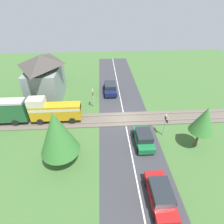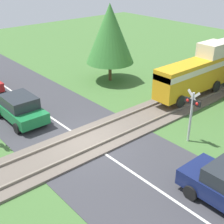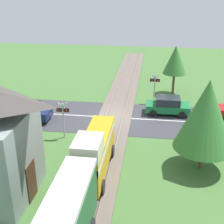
{
  "view_description": "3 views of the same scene",
  "coord_description": "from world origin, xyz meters",
  "views": [
    {
      "loc": [
        -17.46,
        2.67,
        13.4
      ],
      "look_at": [
        0.0,
        1.6,
        1.2
      ],
      "focal_mm": 28.0,
      "sensor_mm": 36.0,
      "label": 1
    },
    {
      "loc": [
        10.93,
        -7.76,
        8.32
      ],
      "look_at": [
        0.0,
        1.6,
        1.2
      ],
      "focal_mm": 50.0,
      "sensor_mm": 36.0,
      "label": 2
    },
    {
      "loc": [
        -3.02,
        23.42,
        10.62
      ],
      "look_at": [
        0.0,
        1.6,
        1.2
      ],
      "focal_mm": 50.0,
      "sensor_mm": 36.0,
      "label": 3
    }
  ],
  "objects": [
    {
      "name": "ground_plane",
      "position": [
        0.0,
        0.0,
        0.0
      ],
      "size": [
        60.0,
        60.0,
        0.0
      ],
      "primitive_type": "plane",
      "color": "#426B33"
    },
    {
      "name": "road_surface",
      "position": [
        0.0,
        0.0,
        0.01
      ],
      "size": [
        48.0,
        6.4,
        0.02
      ],
      "color": "#38383D",
      "rests_on": "ground_plane"
    },
    {
      "name": "track_bed",
      "position": [
        0.0,
        0.0,
        0.07
      ],
      "size": [
        2.8,
        48.0,
        0.24
      ],
      "color": "#665B51",
      "rests_on": "ground_plane"
    },
    {
      "name": "car_near_crossing",
      "position": [
        -4.34,
        -1.44,
        0.78
      ],
      "size": [
        3.65,
        1.85,
        1.51
      ],
      "color": "#197038",
      "rests_on": "ground_plane"
    },
    {
      "name": "crossing_signal_east_approach",
      "position": [
        3.16,
        3.96,
        1.78
      ],
      "size": [
        0.9,
        0.18,
        2.75
      ],
      "color": "#B7B7B7",
      "rests_on": "ground_plane"
    },
    {
      "name": "tree_roadside_hedge",
      "position": [
        -6.1,
        6.64,
        3.51
      ],
      "size": [
        3.49,
        3.49,
        5.61
      ],
      "color": "brown",
      "rests_on": "ground_plane"
    }
  ]
}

